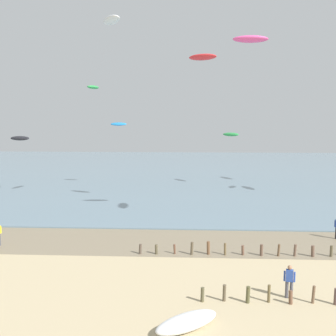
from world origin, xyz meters
The scene contains 12 objects.
wet_sand_strip centered at (0.00, 20.54, 0.00)m, with size 120.00×6.37×0.01m, color #84755B.
sea centered at (0.00, 58.72, 0.05)m, with size 160.00×70.00×0.10m, color slate.
groyne_far centered at (6.01, 18.00, 0.38)m, with size 16.11×0.35×0.88m.
person_by_waterline centered at (6.23, 11.75, 0.92)m, with size 0.55×0.31×1.71m.
grounded_kite centered at (1.13, 8.50, 0.31)m, with size 3.14×1.13×0.63m, color white.
kite_aloft_0 centered at (5.92, 24.88, 15.05)m, with size 2.79×0.89×0.45m, color #E54C99.
kite_aloft_2 centered at (-6.16, 31.16, 18.03)m, with size 3.41×1.09×0.55m, color white.
kite_aloft_5 centered at (-8.81, 34.35, 12.08)m, with size 2.22×0.71×0.36m, color green.
kite_aloft_9 centered at (2.38, 30.24, 14.47)m, with size 2.71×0.87×0.43m, color red.
kite_aloft_10 centered at (-7.76, 43.35, 8.11)m, with size 2.09×0.67×0.33m, color #2384D1.
kite_aloft_11 centered at (-14.26, 28.29, 7.09)m, with size 2.29×0.73×0.37m, color black.
kite_aloft_12 centered at (6.55, 44.55, 6.78)m, with size 2.69×0.86×0.43m, color green.
Camera 1 is at (1.16, -7.84, 9.06)m, focal length 43.20 mm.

